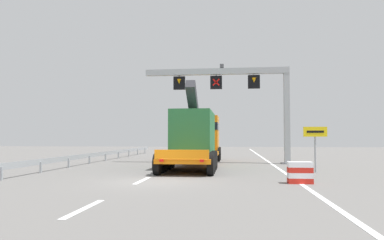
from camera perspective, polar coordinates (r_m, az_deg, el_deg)
The scene contains 8 objects.
ground at distance 15.82m, azimuth -6.12°, elevation -9.73°, with size 112.00×112.00×0.00m, color slate.
lane_markings at distance 34.72m, azimuth -0.17°, elevation -5.91°, with size 0.20×52.82×0.01m.
edge_line_right at distance 27.54m, azimuth 12.33°, elevation -6.68°, with size 0.20×63.00×0.01m, color silver.
overhead_lane_gantry at distance 26.80m, azimuth 7.18°, elevation 5.23°, with size 10.90×0.90×7.35m.
heavy_haul_truck_orange at distance 25.45m, azimuth 0.93°, elevation -2.60°, with size 3.02×14.06×5.30m.
exit_sign_yellow at distance 20.69m, azimuth 19.02°, elevation -2.78°, with size 1.26×0.15×2.49m.
crash_barrier_striped at distance 15.72m, azimuth 16.81°, elevation -8.02°, with size 1.01×0.51×0.90m.
guardrail_left at distance 30.02m, azimuth -13.69°, elevation -5.27°, with size 0.13×29.69×0.76m.
Camera 1 is at (3.40, -15.33, 1.93)m, focal length 33.51 mm.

